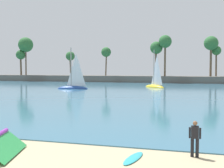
{
  "coord_description": "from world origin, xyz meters",
  "views": [
    {
      "loc": [
        7.89,
        -6.96,
        4.09
      ],
      "look_at": [
        2.49,
        12.33,
        2.96
      ],
      "focal_mm": 47.05,
      "sensor_mm": 36.0,
      "label": 1
    }
  ],
  "objects_px": {
    "surfboard": "(133,158)",
    "sailboat_toward_headland": "(73,85)",
    "person_at_waterline": "(195,138)",
    "sailboat_mid_bay": "(155,84)"
  },
  "relations": [
    {
      "from": "surfboard",
      "to": "sailboat_toward_headland",
      "type": "bearing_deg",
      "value": 35.29
    },
    {
      "from": "person_at_waterline",
      "to": "sailboat_mid_bay",
      "type": "xyz_separation_m",
      "value": [
        -7.69,
        45.88,
        -0.1
      ]
    },
    {
      "from": "surfboard",
      "to": "sailboat_toward_headland",
      "type": "xyz_separation_m",
      "value": [
        -19.49,
        38.82,
        0.78
      ]
    },
    {
      "from": "surfboard",
      "to": "sailboat_toward_headland",
      "type": "distance_m",
      "value": 43.45
    },
    {
      "from": "person_at_waterline",
      "to": "surfboard",
      "type": "distance_m",
      "value": 2.96
    },
    {
      "from": "person_at_waterline",
      "to": "sailboat_mid_bay",
      "type": "distance_m",
      "value": 46.52
    },
    {
      "from": "surfboard",
      "to": "sailboat_mid_bay",
      "type": "xyz_separation_m",
      "value": [
        -5.05,
        46.92,
        0.76
      ]
    },
    {
      "from": "person_at_waterline",
      "to": "sailboat_toward_headland",
      "type": "bearing_deg",
      "value": 120.37
    },
    {
      "from": "sailboat_mid_bay",
      "to": "sailboat_toward_headland",
      "type": "relative_size",
      "value": 0.98
    },
    {
      "from": "surfboard",
      "to": "sailboat_toward_headland",
      "type": "height_order",
      "value": "sailboat_toward_headland"
    }
  ]
}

